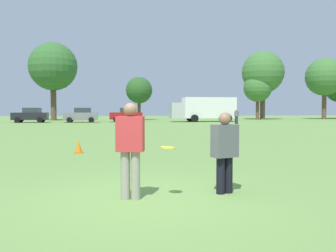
{
  "coord_description": "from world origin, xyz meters",
  "views": [
    {
      "loc": [
        -0.52,
        -6.66,
        1.59
      ],
      "look_at": [
        0.82,
        2.58,
        1.18
      ],
      "focal_mm": 39.97,
      "sensor_mm": 36.0,
      "label": 1
    }
  ],
  "objects_px": {
    "traffic_cone": "(79,147)",
    "parked_car_center": "(31,115)",
    "bystander_sideline_watcher": "(236,116)",
    "parked_car_mid_right": "(81,115)",
    "player_defender": "(225,148)",
    "box_truck": "(204,108)",
    "parked_car_near_right": "(126,115)",
    "frisbee": "(168,148)",
    "player_thrower": "(130,145)"
  },
  "relations": [
    {
      "from": "bystander_sideline_watcher",
      "to": "parked_car_mid_right",
      "type": "bearing_deg",
      "value": 155.47
    },
    {
      "from": "parked_car_center",
      "to": "bystander_sideline_watcher",
      "type": "relative_size",
      "value": 2.56
    },
    {
      "from": "parked_car_center",
      "to": "box_truck",
      "type": "bearing_deg",
      "value": -0.82
    },
    {
      "from": "player_thrower",
      "to": "bystander_sideline_watcher",
      "type": "distance_m",
      "value": 35.57
    },
    {
      "from": "parked_car_center",
      "to": "bystander_sideline_watcher",
      "type": "xyz_separation_m",
      "value": [
        23.55,
        -8.26,
        0.01
      ]
    },
    {
      "from": "frisbee",
      "to": "parked_car_near_right",
      "type": "relative_size",
      "value": 0.06
    },
    {
      "from": "player_defender",
      "to": "traffic_cone",
      "type": "relative_size",
      "value": 3.21
    },
    {
      "from": "traffic_cone",
      "to": "parked_car_near_right",
      "type": "xyz_separation_m",
      "value": [
        2.84,
        34.8,
        0.69
      ]
    },
    {
      "from": "frisbee",
      "to": "player_defender",
      "type": "bearing_deg",
      "value": 12.69
    },
    {
      "from": "player_defender",
      "to": "parked_car_mid_right",
      "type": "bearing_deg",
      "value": 98.54
    },
    {
      "from": "player_thrower",
      "to": "player_defender",
      "type": "height_order",
      "value": "player_thrower"
    },
    {
      "from": "player_thrower",
      "to": "traffic_cone",
      "type": "height_order",
      "value": "player_thrower"
    },
    {
      "from": "parked_car_center",
      "to": "bystander_sideline_watcher",
      "type": "bearing_deg",
      "value": -19.34
    },
    {
      "from": "parked_car_near_right",
      "to": "parked_car_mid_right",
      "type": "bearing_deg",
      "value": -168.26
    },
    {
      "from": "parked_car_center",
      "to": "box_truck",
      "type": "height_order",
      "value": "box_truck"
    },
    {
      "from": "parked_car_near_right",
      "to": "parked_car_center",
      "type": "bearing_deg",
      "value": -175.88
    },
    {
      "from": "traffic_cone",
      "to": "parked_car_center",
      "type": "height_order",
      "value": "parked_car_center"
    },
    {
      "from": "parked_car_center",
      "to": "box_truck",
      "type": "distance_m",
      "value": 21.85
    },
    {
      "from": "traffic_cone",
      "to": "parked_car_mid_right",
      "type": "height_order",
      "value": "parked_car_mid_right"
    },
    {
      "from": "parked_car_mid_right",
      "to": "frisbee",
      "type": "bearing_deg",
      "value": -83.06
    },
    {
      "from": "traffic_cone",
      "to": "parked_car_near_right",
      "type": "bearing_deg",
      "value": 85.33
    },
    {
      "from": "parked_car_near_right",
      "to": "traffic_cone",
      "type": "bearing_deg",
      "value": -94.67
    },
    {
      "from": "player_thrower",
      "to": "parked_car_center",
      "type": "height_order",
      "value": "parked_car_center"
    },
    {
      "from": "frisbee",
      "to": "parked_car_center",
      "type": "height_order",
      "value": "parked_car_center"
    },
    {
      "from": "parked_car_center",
      "to": "box_truck",
      "type": "xyz_separation_m",
      "value": [
        21.83,
        -0.31,
        0.83
      ]
    },
    {
      "from": "frisbee",
      "to": "parked_car_near_right",
      "type": "distance_m",
      "value": 42.22
    },
    {
      "from": "traffic_cone",
      "to": "parked_car_center",
      "type": "distance_m",
      "value": 35.1
    },
    {
      "from": "parked_car_mid_right",
      "to": "bystander_sideline_watcher",
      "type": "bearing_deg",
      "value": -24.53
    },
    {
      "from": "player_thrower",
      "to": "frisbee",
      "type": "relative_size",
      "value": 6.3
    },
    {
      "from": "parked_car_near_right",
      "to": "box_truck",
      "type": "xyz_separation_m",
      "value": [
        10.09,
        -1.16,
        0.83
      ]
    },
    {
      "from": "player_thrower",
      "to": "bystander_sideline_watcher",
      "type": "relative_size",
      "value": 1.03
    },
    {
      "from": "player_defender",
      "to": "parked_car_near_right",
      "type": "bearing_deg",
      "value": 90.71
    },
    {
      "from": "frisbee",
      "to": "parked_car_center",
      "type": "relative_size",
      "value": 0.06
    },
    {
      "from": "player_defender",
      "to": "traffic_cone",
      "type": "xyz_separation_m",
      "value": [
        -3.37,
        7.17,
        -0.63
      ]
    },
    {
      "from": "frisbee",
      "to": "parked_car_near_right",
      "type": "xyz_separation_m",
      "value": [
        0.6,
        42.22,
        0.01
      ]
    },
    {
      "from": "parked_car_mid_right",
      "to": "traffic_cone",
      "type": "bearing_deg",
      "value": -85.31
    },
    {
      "from": "traffic_cone",
      "to": "parked_car_near_right",
      "type": "relative_size",
      "value": 0.11
    },
    {
      "from": "parked_car_mid_right",
      "to": "parked_car_center",
      "type": "bearing_deg",
      "value": 177.03
    },
    {
      "from": "traffic_cone",
      "to": "parked_car_mid_right",
      "type": "relative_size",
      "value": 0.11
    },
    {
      "from": "player_thrower",
      "to": "traffic_cone",
      "type": "distance_m",
      "value": 7.59
    },
    {
      "from": "parked_car_center",
      "to": "parked_car_mid_right",
      "type": "height_order",
      "value": "same"
    },
    {
      "from": "frisbee",
      "to": "box_truck",
      "type": "relative_size",
      "value": 0.03
    },
    {
      "from": "parked_car_center",
      "to": "frisbee",
      "type": "bearing_deg",
      "value": -74.93
    },
    {
      "from": "player_thrower",
      "to": "parked_car_center",
      "type": "bearing_deg",
      "value": 104.22
    },
    {
      "from": "traffic_cone",
      "to": "parked_car_near_right",
      "type": "distance_m",
      "value": 34.92
    },
    {
      "from": "traffic_cone",
      "to": "player_thrower",
      "type": "bearing_deg",
      "value": -77.98
    },
    {
      "from": "bystander_sideline_watcher",
      "to": "frisbee",
      "type": "bearing_deg",
      "value": -110.54
    },
    {
      "from": "player_defender",
      "to": "box_truck",
      "type": "bearing_deg",
      "value": 76.8
    },
    {
      "from": "frisbee",
      "to": "traffic_cone",
      "type": "bearing_deg",
      "value": 106.81
    },
    {
      "from": "bystander_sideline_watcher",
      "to": "traffic_cone",
      "type": "bearing_deg",
      "value": -119.69
    }
  ]
}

